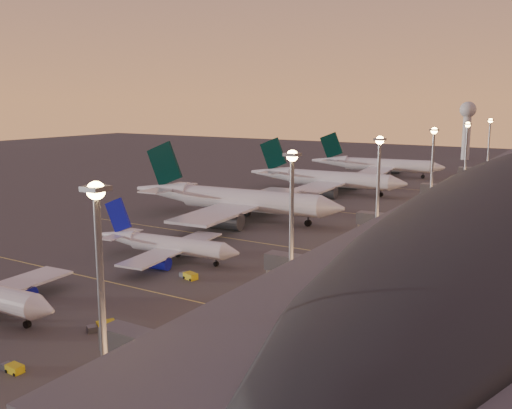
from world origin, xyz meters
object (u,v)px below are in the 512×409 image
object	(u,v)px
airliner_wide_far	(376,165)
baggage_tug_b	(127,373)
baggage_tug_d	(103,326)
airliner_wide_near	(233,199)
baggage_tug_c	(189,276)
airliner_narrow_north	(166,245)
baggage_tug_a	(13,368)
airliner_wide_mid	(325,179)
radar_tower	(467,121)

from	to	relation	value
airliner_wide_far	baggage_tug_b	world-z (taller)	airliner_wide_far
airliner_wide_far	baggage_tug_b	xyz separation A→B (m)	(38.77, -196.55, -4.44)
baggage_tug_b	baggage_tug_d	distance (m)	16.11
airliner_wide_near	baggage_tug_c	distance (m)	56.40
airliner_narrow_north	baggage_tug_c	size ratio (longest dim) A/B	8.10
baggage_tug_c	airliner_wide_near	bearing A→B (deg)	130.69
baggage_tug_a	baggage_tug_d	xyz separation A→B (m)	(-0.20, 15.27, 0.10)
airliner_wide_near	airliner_wide_mid	world-z (taller)	airliner_wide_near
airliner_narrow_north	radar_tower	size ratio (longest dim) A/B	1.08
radar_tower	baggage_tug_a	world-z (taller)	radar_tower
baggage_tug_a	baggage_tug_c	world-z (taller)	baggage_tug_c
airliner_wide_near	baggage_tug_a	world-z (taller)	airliner_wide_near
radar_tower	baggage_tug_b	xyz separation A→B (m)	(19.59, -290.57, -21.41)
baggage_tug_d	airliner_wide_near	bearing A→B (deg)	50.00
baggage_tug_b	baggage_tug_c	xyz separation A→B (m)	(-17.79, 34.98, 0.09)
airliner_wide_mid	baggage_tug_b	xyz separation A→B (m)	(38.85, -142.39, -4.55)
airliner_wide_far	baggage_tug_a	bearing A→B (deg)	-90.11
baggage_tug_a	radar_tower	bearing A→B (deg)	93.31
radar_tower	baggage_tug_c	bearing A→B (deg)	-89.59
airliner_narrow_north	radar_tower	xyz separation A→B (m)	(10.54, 247.66, 18.63)
airliner_wide_far	baggage_tug_a	distance (m)	204.61
airliner_narrow_north	baggage_tug_b	xyz separation A→B (m)	(30.13, -42.91, -2.78)
airliner_narrow_north	airliner_wide_far	world-z (taller)	airliner_wide_far
baggage_tug_a	baggage_tug_b	bearing A→B (deg)	27.90
airliner_wide_far	radar_tower	bearing A→B (deg)	71.19
airliner_narrow_north	baggage_tug_d	world-z (taller)	airliner_narrow_north
baggage_tug_a	baggage_tug_c	distance (m)	41.64
baggage_tug_b	baggage_tug_c	distance (m)	39.25
radar_tower	baggage_tug_c	size ratio (longest dim) A/B	7.49
airliner_wide_near	baggage_tug_a	bearing A→B (deg)	-77.62
baggage_tug_a	airliner_wide_near	bearing A→B (deg)	109.23
airliner_wide_near	airliner_wide_mid	xyz separation A→B (m)	(2.84, 56.56, -0.49)
baggage_tug_a	baggage_tug_b	distance (m)	14.72
airliner_narrow_north	airliner_wide_far	bearing A→B (deg)	86.74
airliner_wide_mid	baggage_tug_d	bearing A→B (deg)	-82.05
baggage_tug_a	baggage_tug_d	bearing A→B (deg)	92.84
airliner_wide_mid	airliner_narrow_north	bearing A→B (deg)	-87.81
airliner_narrow_north	baggage_tug_d	distance (m)	38.01
airliner_wide_mid	baggage_tug_d	distance (m)	135.99
airliner_narrow_north	baggage_tug_c	distance (m)	14.92
baggage_tug_a	baggage_tug_d	distance (m)	15.28
baggage_tug_d	airliner_narrow_north	bearing A→B (deg)	55.96
baggage_tug_b	baggage_tug_c	size ratio (longest dim) A/B	0.84
airliner_narrow_north	baggage_tug_b	bearing A→B (deg)	-61.40
airliner_wide_mid	baggage_tug_c	bearing A→B (deg)	-81.73
airliner_narrow_north	airliner_wide_far	size ratio (longest dim) A/B	0.59
airliner_narrow_north	baggage_tug_a	bearing A→B (deg)	-77.58
airliner_wide_near	baggage_tug_d	size ratio (longest dim) A/B	15.45
airliner_narrow_north	baggage_tug_b	distance (m)	52.51
airliner_narrow_north	airliner_wide_mid	size ratio (longest dim) A/B	0.58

